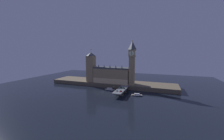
% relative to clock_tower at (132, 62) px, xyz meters
% --- Properties ---
extents(ground_plane, '(400.00, 400.00, 0.00)m').
position_rel_clock_tower_xyz_m(ground_plane, '(-39.38, -25.58, -43.98)').
color(ground_plane, black).
extents(embankment, '(220.00, 42.00, 6.72)m').
position_rel_clock_tower_xyz_m(embankment, '(-39.38, 13.42, -40.62)').
color(embankment, brown).
rests_on(embankment, ground_plane).
extents(parliament_hall, '(60.90, 21.05, 31.74)m').
position_rel_clock_tower_xyz_m(parliament_hall, '(-35.63, 5.26, -24.08)').
color(parliament_hall, '#9E845B').
rests_on(parliament_hall, embankment).
extents(clock_tower, '(10.14, 10.25, 70.36)m').
position_rel_clock_tower_xyz_m(clock_tower, '(0.00, 0.00, 0.00)').
color(clock_tower, '#9E845B').
rests_on(clock_tower, embankment).
extents(victoria_tower, '(13.40, 13.40, 57.41)m').
position_rel_clock_tower_xyz_m(victoria_tower, '(-73.75, 2.48, -11.44)').
color(victoria_tower, '#9E845B').
rests_on(victoria_tower, embankment).
extents(bridge, '(12.01, 46.00, 6.72)m').
position_rel_clock_tower_xyz_m(bridge, '(-8.31, -30.58, -39.00)').
color(bridge, slate).
rests_on(bridge, ground_plane).
extents(car_northbound_lead, '(2.06, 4.10, 1.56)m').
position_rel_clock_tower_xyz_m(car_northbound_lead, '(-10.95, -23.20, -36.53)').
color(car_northbound_lead, '#235633').
rests_on(car_northbound_lead, bridge).
extents(car_northbound_trail, '(1.91, 4.08, 1.49)m').
position_rel_clock_tower_xyz_m(car_northbound_trail, '(-10.95, -42.25, -36.56)').
color(car_northbound_trail, silver).
rests_on(car_northbound_trail, bridge).
extents(car_southbound_lead, '(1.98, 4.51, 1.39)m').
position_rel_clock_tower_xyz_m(car_southbound_lead, '(-5.67, -42.35, -36.61)').
color(car_southbound_lead, red).
rests_on(car_southbound_lead, bridge).
extents(car_southbound_trail, '(1.90, 4.57, 1.52)m').
position_rel_clock_tower_xyz_m(car_southbound_trail, '(-5.67, -26.50, -36.55)').
color(car_southbound_trail, '#235633').
rests_on(car_southbound_trail, bridge).
extents(pedestrian_near_rail, '(0.38, 0.38, 1.73)m').
position_rel_clock_tower_xyz_m(pedestrian_near_rail, '(-13.59, -39.77, -36.34)').
color(pedestrian_near_rail, black).
rests_on(pedestrian_near_rail, bridge).
extents(pedestrian_far_rail, '(0.38, 0.38, 1.68)m').
position_rel_clock_tower_xyz_m(pedestrian_far_rail, '(-13.59, -18.57, -36.37)').
color(pedestrian_far_rail, black).
rests_on(pedestrian_far_rail, bridge).
extents(street_lamp_near, '(1.34, 0.60, 7.01)m').
position_rel_clock_tower_xyz_m(street_lamp_near, '(-13.99, -45.30, -32.88)').
color(street_lamp_near, '#2D3333').
rests_on(street_lamp_near, bridge).
extents(street_lamp_mid, '(1.34, 0.60, 5.87)m').
position_rel_clock_tower_xyz_m(street_lamp_mid, '(-2.63, -30.58, -33.58)').
color(street_lamp_mid, '#2D3333').
rests_on(street_lamp_mid, bridge).
extents(street_lamp_far, '(1.34, 0.60, 5.99)m').
position_rel_clock_tower_xyz_m(street_lamp_far, '(-13.99, -15.86, -33.51)').
color(street_lamp_far, '#2D3333').
rests_on(street_lamp_far, bridge).
extents(boat_upstream, '(17.38, 5.35, 3.91)m').
position_rel_clock_tower_xyz_m(boat_upstream, '(-29.87, -19.67, -42.55)').
color(boat_upstream, white).
rests_on(boat_upstream, ground_plane).
extents(boat_downstream, '(15.98, 7.31, 3.23)m').
position_rel_clock_tower_xyz_m(boat_downstream, '(14.11, -32.27, -42.79)').
color(boat_downstream, white).
rests_on(boat_downstream, ground_plane).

